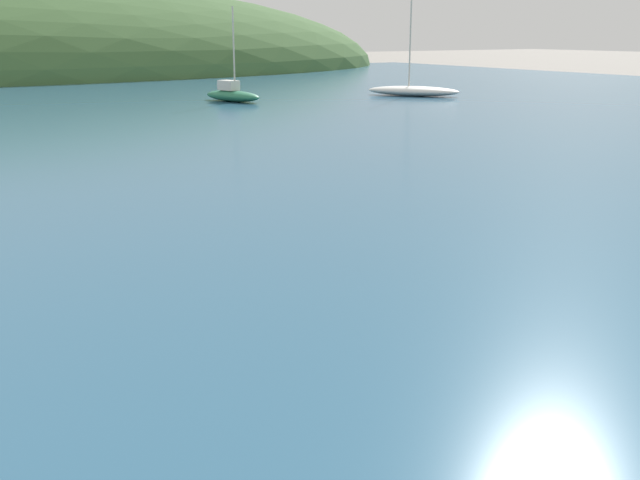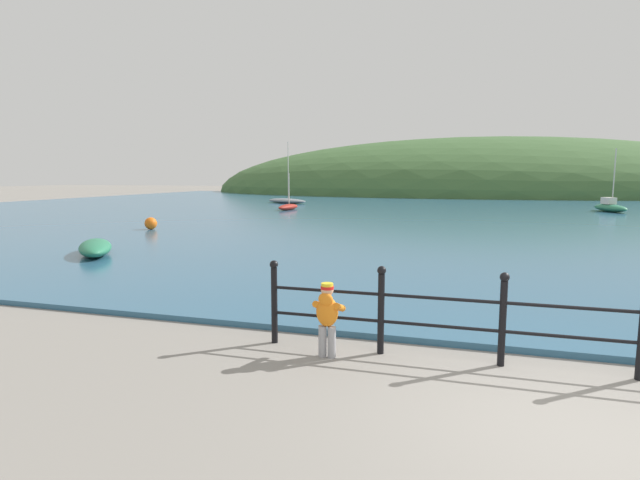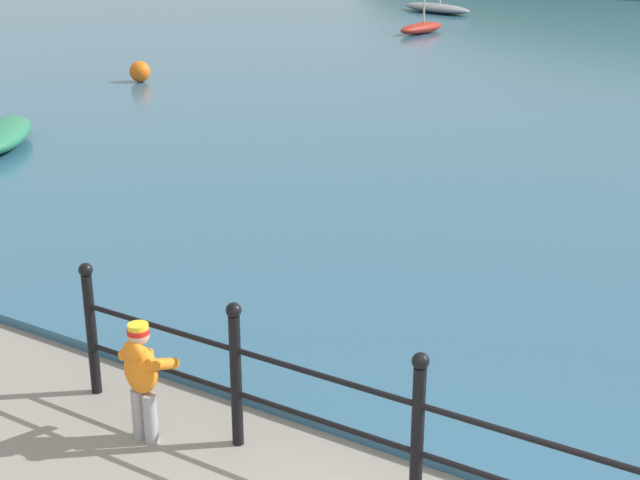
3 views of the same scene
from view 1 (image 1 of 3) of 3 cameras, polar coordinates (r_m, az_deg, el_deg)
name	(u,v)px [view 1 (image 1 of 3)]	position (r m, az deg, el deg)	size (l,w,h in m)	color
water	(47,109)	(32.32, -20.06, 9.33)	(80.00, 60.00, 0.10)	#2D5B7A
boat_nearest_quay	(413,90)	(36.60, 7.11, 11.24)	(3.74, 4.41, 5.38)	silver
boat_red_dinghy	(232,94)	(33.59, -6.71, 10.97)	(1.90, 3.35, 4.00)	#287551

